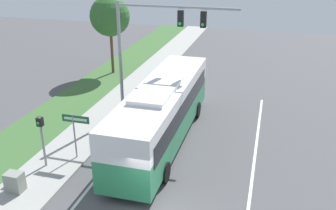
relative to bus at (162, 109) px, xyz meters
The scene contains 7 objects.
sidewalk 8.61m from the bus, 123.29° to the right, with size 2.80×80.00×0.12m.
bus is the anchor object (origin of this frame).
signal_gantry 4.42m from the bus, 117.96° to the left, with size 7.21×0.41×7.41m.
pedestrian_signal 6.44m from the bus, 139.32° to the right, with size 0.28×0.34×2.76m.
street_sign 4.80m from the bus, 140.61° to the right, with size 1.49×0.08×2.57m.
utility_cabinet 8.27m from the bus, 127.79° to the right, with size 0.76×0.58×0.91m.
roadside_tree 13.61m from the bus, 125.42° to the left, with size 3.33×3.33×6.55m.
Camera 1 is at (3.78, -11.11, 10.24)m, focal length 40.00 mm.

